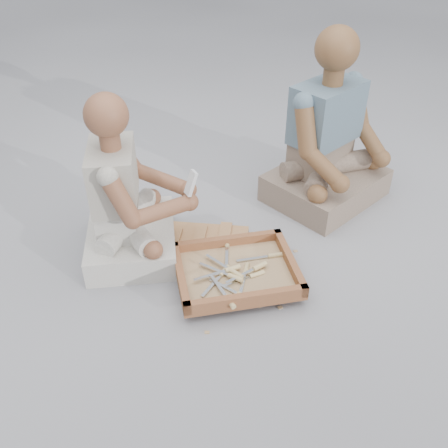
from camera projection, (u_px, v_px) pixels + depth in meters
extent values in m
plane|color=#9D9DA2|center=(233.00, 287.00, 2.23)|extent=(60.00, 60.00, 0.00)
cube|color=#A5703F|center=(186.00, 249.00, 2.41)|extent=(0.67, 0.54, 0.04)
cube|color=brown|center=(236.00, 274.00, 2.23)|extent=(0.54, 0.44, 0.02)
cube|color=brown|center=(227.00, 242.00, 2.36)|extent=(0.53, 0.05, 0.05)
cube|color=brown|center=(247.00, 299.00, 2.05)|extent=(0.53, 0.05, 0.05)
cube|color=brown|center=(290.00, 261.00, 2.25)|extent=(0.05, 0.42, 0.05)
cube|color=brown|center=(181.00, 276.00, 2.17)|extent=(0.05, 0.42, 0.05)
cube|color=tan|center=(236.00, 272.00, 2.22)|extent=(0.48, 0.37, 0.01)
cube|color=silver|center=(223.00, 286.00, 2.13)|extent=(0.11, 0.12, 0.00)
cylinder|color=tan|center=(244.00, 297.00, 2.08)|extent=(0.06, 0.07, 0.02)
cube|color=silver|center=(242.00, 286.00, 2.14)|extent=(0.07, 0.15, 0.00)
cylinder|color=tan|center=(246.00, 269.00, 2.23)|extent=(0.05, 0.07, 0.02)
cube|color=silver|center=(227.00, 256.00, 2.29)|extent=(0.04, 0.15, 0.00)
cylinder|color=tan|center=(227.00, 241.00, 2.38)|extent=(0.03, 0.07, 0.02)
cube|color=silver|center=(211.00, 286.00, 2.13)|extent=(0.11, 0.12, 0.00)
cylinder|color=tan|center=(225.00, 271.00, 2.21)|extent=(0.06, 0.07, 0.02)
cube|color=silver|center=(214.00, 269.00, 2.21)|extent=(0.12, 0.11, 0.00)
cylinder|color=tan|center=(235.00, 278.00, 2.16)|extent=(0.07, 0.06, 0.02)
cube|color=silver|center=(252.00, 259.00, 2.28)|extent=(0.15, 0.02, 0.00)
cylinder|color=tan|center=(275.00, 255.00, 2.30)|extent=(0.07, 0.03, 0.02)
cube|color=silver|center=(235.00, 282.00, 2.16)|extent=(0.15, 0.06, 0.00)
cylinder|color=tan|center=(257.00, 274.00, 2.20)|extent=(0.07, 0.04, 0.02)
cube|color=silver|center=(218.00, 262.00, 2.24)|extent=(0.10, 0.13, 0.00)
cylinder|color=tan|center=(236.00, 274.00, 2.18)|extent=(0.06, 0.07, 0.02)
cube|color=silver|center=(210.00, 275.00, 2.17)|extent=(0.15, 0.05, 0.00)
cylinder|color=tan|center=(233.00, 268.00, 2.20)|extent=(0.07, 0.04, 0.02)
cube|color=silver|center=(240.00, 276.00, 2.16)|extent=(0.14, 0.08, 0.00)
cylinder|color=tan|center=(260.00, 266.00, 2.22)|extent=(0.07, 0.05, 0.02)
cube|color=silver|center=(218.00, 285.00, 2.12)|extent=(0.06, 0.15, 0.00)
cylinder|color=tan|center=(230.00, 302.00, 2.04)|extent=(0.04, 0.07, 0.02)
cube|color=tan|center=(295.00, 251.00, 2.43)|extent=(0.02, 0.02, 0.00)
cube|color=tan|center=(259.00, 306.00, 2.13)|extent=(0.02, 0.02, 0.00)
cube|color=tan|center=(277.00, 234.00, 2.54)|extent=(0.02, 0.02, 0.00)
cube|color=tan|center=(173.00, 242.00, 2.48)|extent=(0.02, 0.02, 0.00)
cube|color=tan|center=(220.00, 233.00, 2.55)|extent=(0.02, 0.02, 0.00)
cube|color=tan|center=(207.00, 332.00, 2.01)|extent=(0.02, 0.02, 0.00)
cube|color=tan|center=(276.00, 274.00, 2.29)|extent=(0.02, 0.02, 0.00)
cube|color=tan|center=(213.00, 244.00, 2.47)|extent=(0.02, 0.02, 0.00)
cube|color=tan|center=(242.00, 261.00, 2.37)|extent=(0.02, 0.02, 0.00)
cube|color=tan|center=(283.00, 253.00, 2.42)|extent=(0.02, 0.02, 0.00)
cube|color=tan|center=(209.00, 289.00, 2.22)|extent=(0.02, 0.02, 0.00)
cube|color=tan|center=(203.00, 271.00, 2.31)|extent=(0.02, 0.02, 0.00)
cube|color=tan|center=(280.00, 308.00, 2.12)|extent=(0.02, 0.02, 0.00)
cube|color=tan|center=(217.00, 278.00, 2.27)|extent=(0.02, 0.02, 0.00)
cube|color=beige|center=(132.00, 239.00, 2.40)|extent=(0.43, 0.53, 0.13)
cube|color=beige|center=(117.00, 215.00, 2.31)|extent=(0.19, 0.29, 0.16)
cube|color=#AFAA9B|center=(113.00, 175.00, 2.19)|extent=(0.21, 0.33, 0.27)
sphere|color=brown|center=(106.00, 115.00, 2.02)|extent=(0.19, 0.19, 0.19)
sphere|color=brown|center=(188.00, 190.00, 2.34)|extent=(0.08, 0.08, 0.08)
sphere|color=brown|center=(190.00, 202.00, 2.25)|extent=(0.08, 0.08, 0.08)
cube|color=gray|center=(325.00, 185.00, 2.78)|extent=(0.76, 0.72, 0.15)
cube|color=gray|center=(320.00, 154.00, 2.71)|extent=(0.39, 0.35, 0.18)
cube|color=slate|center=(327.00, 113.00, 2.56)|extent=(0.43, 0.39, 0.31)
sphere|color=brown|center=(337.00, 48.00, 2.36)|extent=(0.22, 0.22, 0.22)
sphere|color=brown|center=(382.00, 159.00, 2.65)|extent=(0.10, 0.10, 0.10)
sphere|color=brown|center=(340.00, 184.00, 2.45)|extent=(0.10, 0.10, 0.10)
cube|color=silver|center=(191.00, 183.00, 2.20)|extent=(0.07, 0.06, 0.11)
cube|color=black|center=(191.00, 181.00, 2.19)|extent=(0.03, 0.04, 0.04)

